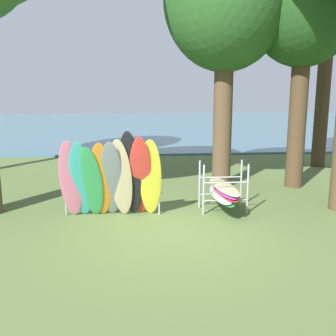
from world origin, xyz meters
The scene contains 6 objects.
ground_plane centered at (0.00, 0.00, 0.00)m, with size 80.00×80.00×0.00m, color #566B38.
lake_water centered at (0.00, 28.14, 0.05)m, with size 80.00×36.00×0.10m, color #477084.
tree_mid_behind centered at (1.95, 3.97, 5.60)m, with size 3.70×3.70×7.82m.
tree_far_left_back centered at (4.28, 3.77, 5.49)m, with size 3.30×3.30×7.49m.
leaning_board_pile centered at (-1.33, 0.99, 0.97)m, with size 2.44×1.01×2.15m.
board_storage_rack centered at (1.43, 1.45, 0.52)m, with size 1.15×2.13×1.25m.
Camera 1 is at (-0.75, -7.72, 2.95)m, focal length 40.58 mm.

